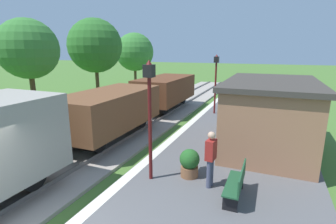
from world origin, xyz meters
TOP-DOWN VIEW (x-y plane):
  - freight_train at (-2.40, 6.22)m, footprint 2.50×19.40m
  - station_hut at (4.40, 8.30)m, footprint 3.50×5.80m
  - bench_near_hut at (3.78, 3.72)m, footprint 0.42×1.50m
  - person_waiting at (2.95, 4.11)m, footprint 0.28×0.41m
  - potted_planter at (2.20, 4.47)m, footprint 0.64×0.64m
  - lamp_post_near at (1.12, 3.86)m, footprint 0.28×0.28m
  - lamp_post_far at (1.12, 13.09)m, footprint 0.28×0.28m
  - tree_trackside_far at (-7.98, 7.51)m, footprint 3.24×3.24m
  - tree_field_left at (-8.51, 13.91)m, footprint 4.14×4.14m
  - tree_field_distant at (-9.69, 22.08)m, footprint 4.07×4.07m

SIDE VIEW (x-z plane):
  - bench_near_hut at x=3.78m, z-range 0.27..1.18m
  - potted_planter at x=2.20m, z-range 0.26..1.18m
  - person_waiting at x=2.95m, z-range 0.33..2.04m
  - freight_train at x=-2.40m, z-range 0.15..2.87m
  - station_hut at x=4.40m, z-range 0.26..3.04m
  - lamp_post_near at x=1.12m, z-range 0.95..4.65m
  - lamp_post_far at x=1.12m, z-range 0.95..4.65m
  - tree_field_distant at x=-9.69m, z-range 0.96..6.96m
  - tree_trackside_far at x=-7.98m, z-range 1.30..7.18m
  - tree_field_left at x=-8.51m, z-range 1.21..7.79m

